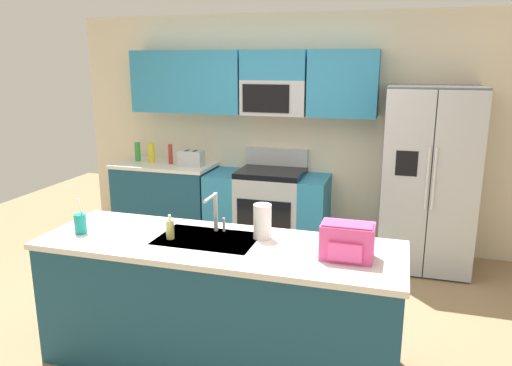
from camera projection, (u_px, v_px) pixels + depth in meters
name	position (u px, v px, depth m)	size (l,w,h in m)	color
ground_plane	(232.00, 326.00, 3.98)	(9.00, 9.00, 0.00)	#997A56
kitchen_wall_unit	(279.00, 116.00, 5.60)	(5.20, 0.43, 2.60)	beige
back_counter	(166.00, 200.00, 5.95)	(1.18, 0.63, 0.90)	navy
range_oven	(268.00, 209.00, 5.60)	(1.36, 0.61, 1.10)	#B7BABF
refrigerator	(428.00, 179.00, 4.95)	(0.90, 0.76, 1.85)	#4C4F54
island_counter	(219.00, 303.00, 3.40)	(2.46, 0.80, 0.90)	navy
toaster	(191.00, 158.00, 5.67)	(0.28, 0.16, 0.18)	#B7BABF
pepper_mill	(170.00, 154.00, 5.79)	(0.05, 0.05, 0.23)	#B2332D
bottle_green	(138.00, 152.00, 5.96)	(0.07, 0.07, 0.23)	green
bottle_yellow	(152.00, 153.00, 5.87)	(0.08, 0.08, 0.23)	yellow
sink_faucet	(215.00, 209.00, 3.46)	(0.08, 0.21, 0.28)	#B7BABF
drink_cup_teal	(80.00, 224.00, 3.45)	(0.08, 0.08, 0.26)	teal
soap_dispenser	(170.00, 229.00, 3.35)	(0.06, 0.06, 0.17)	#D8CC66
paper_towel_roll	(262.00, 221.00, 3.35)	(0.12, 0.12, 0.24)	white
backpack	(347.00, 241.00, 3.00)	(0.32, 0.22, 0.23)	#EA4C93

